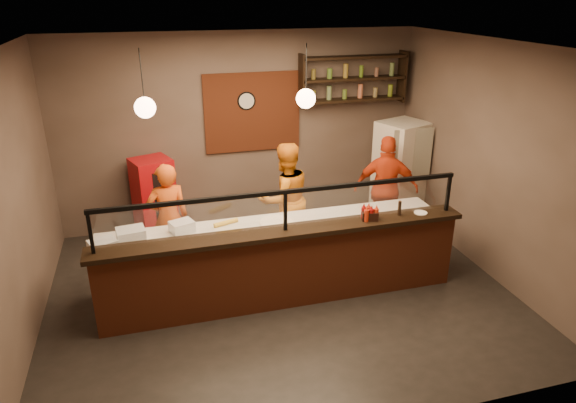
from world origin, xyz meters
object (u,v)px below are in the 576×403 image
object	(u,v)px
cook_left	(168,218)
cook_right	(386,189)
cook_mid	(285,199)
pizza_dough	(277,222)
condiment_caddy	(370,215)
wall_clock	(246,101)
pepper_mill	(400,208)
fridge	(400,172)
red_cooler	(154,199)

from	to	relation	value
cook_left	cook_right	size ratio (longest dim) A/B	0.94
cook_mid	cook_right	distance (m)	1.67
pizza_dough	condiment_caddy	xyz separation A→B (m)	(1.08, -0.56, 0.21)
wall_clock	condiment_caddy	size ratio (longest dim) A/B	1.49
pepper_mill	fridge	bearing A→B (deg)	62.17
wall_clock	cook_left	bearing A→B (deg)	-135.17
cook_right	condiment_caddy	xyz separation A→B (m)	(-0.93, -1.41, 0.26)
cook_mid	pizza_dough	bearing A→B (deg)	54.33
red_cooler	cook_right	bearing A→B (deg)	-35.74
fridge	condiment_caddy	size ratio (longest dim) A/B	8.71
cook_right	pepper_mill	bearing A→B (deg)	93.89
condiment_caddy	fridge	bearing A→B (deg)	53.73
pepper_mill	cook_mid	bearing A→B (deg)	130.02
wall_clock	pepper_mill	world-z (taller)	wall_clock
cook_right	fridge	world-z (taller)	fridge
cook_left	condiment_caddy	world-z (taller)	cook_left
wall_clock	pepper_mill	xyz separation A→B (m)	(1.44, -2.73, -0.94)
red_cooler	pizza_dough	size ratio (longest dim) A/B	2.86
fridge	red_cooler	size ratio (longest dim) A/B	1.31
pizza_dough	cook_left	bearing A→B (deg)	151.39
wall_clock	cook_mid	distance (m)	1.85
cook_mid	fridge	world-z (taller)	fridge
cook_left	wall_clock	bearing A→B (deg)	-144.73
cook_right	wall_clock	bearing A→B (deg)	-10.64
cook_left	pizza_dough	xyz separation A→B (m)	(1.38, -0.75, 0.10)
fridge	pizza_dough	bearing A→B (deg)	-170.54
condiment_caddy	pepper_mill	xyz separation A→B (m)	(0.42, 0.02, 0.04)
pepper_mill	wall_clock	bearing A→B (deg)	117.85
cook_mid	red_cooler	distance (m)	2.17
cook_right	condiment_caddy	distance (m)	1.71
cook_right	pizza_dough	distance (m)	2.19
wall_clock	red_cooler	distance (m)	2.18
fridge	pepper_mill	world-z (taller)	fridge
condiment_caddy	red_cooler	bearing A→B (deg)	137.17
fridge	condiment_caddy	world-z (taller)	fridge
pepper_mill	pizza_dough	bearing A→B (deg)	160.21
red_cooler	pizza_dough	distance (m)	2.45
red_cooler	condiment_caddy	distance (m)	3.62
cook_left	pizza_dough	bearing A→B (deg)	141.82
cook_left	condiment_caddy	size ratio (longest dim) A/B	7.98
wall_clock	cook_mid	size ratio (longest dim) A/B	0.17
cook_mid	wall_clock	bearing A→B (deg)	-91.66
cook_mid	pizza_dough	xyz separation A→B (m)	(-0.34, -0.84, 0.04)
red_cooler	pizza_dough	world-z (taller)	red_cooler
cook_left	red_cooler	xyz separation A→B (m)	(-0.17, 1.13, -0.13)
cook_left	red_cooler	size ratio (longest dim) A/B	1.20
wall_clock	condiment_caddy	xyz separation A→B (m)	(1.02, -2.75, -0.98)
wall_clock	cook_right	distance (m)	2.67
cook_right	red_cooler	size ratio (longest dim) A/B	1.28
red_cooler	condiment_caddy	size ratio (longest dim) A/B	6.66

